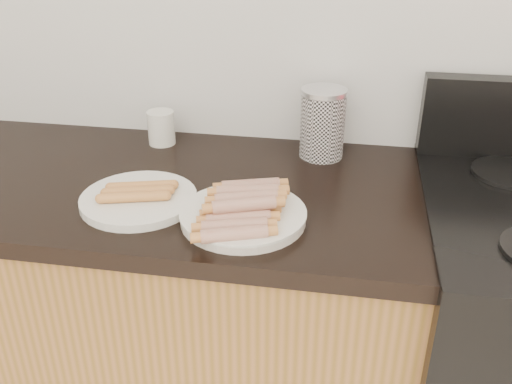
% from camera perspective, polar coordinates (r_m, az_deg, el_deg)
% --- Properties ---
extents(cabinet_base, '(2.20, 0.59, 0.86)m').
position_cam_1_polar(cabinet_base, '(1.82, -23.47, -11.11)').
color(cabinet_base, '#915D31').
rests_on(cabinet_base, floor).
extents(burner_far_left, '(0.18, 0.18, 0.01)m').
position_cam_1_polar(burner_far_left, '(1.48, 24.11, 1.77)').
color(burner_far_left, black).
rests_on(burner_far_left, stove).
extents(main_plate, '(0.30, 0.30, 0.02)m').
position_cam_1_polar(main_plate, '(1.18, -1.29, -2.53)').
color(main_plate, white).
rests_on(main_plate, counter_slab).
extents(side_plate, '(0.25, 0.25, 0.02)m').
position_cam_1_polar(side_plate, '(1.27, -11.65, -0.73)').
color(side_plate, white).
rests_on(side_plate, counter_slab).
extents(hotdog_pile, '(0.13, 0.27, 0.05)m').
position_cam_1_polar(hotdog_pile, '(1.17, -1.31, -1.31)').
color(hotdog_pile, maroon).
rests_on(hotdog_pile, main_plate).
extents(plain_sausages, '(0.14, 0.11, 0.02)m').
position_cam_1_polar(plain_sausages, '(1.26, -11.73, 0.06)').
color(plain_sausages, '#C27F4B').
rests_on(plain_sausages, side_plate).
extents(canister, '(0.12, 0.12, 0.18)m').
position_cam_1_polar(canister, '(1.46, 6.67, 6.85)').
color(canister, silver).
rests_on(canister, counter_slab).
extents(mug, '(0.08, 0.08, 0.09)m').
position_cam_1_polar(mug, '(1.56, -9.46, 6.36)').
color(mug, white).
rests_on(mug, counter_slab).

